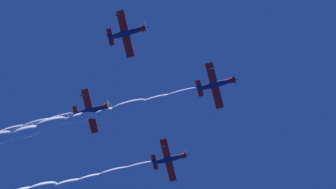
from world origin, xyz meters
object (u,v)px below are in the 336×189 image
at_px(airplane_lead, 217,84).
at_px(airplane_slot_tail, 92,110).
at_px(airplane_left_wingman, 170,159).
at_px(airplane_right_wingman, 128,33).

xyz_separation_m(airplane_lead, airplane_slot_tail, (15.24, 23.64, 1.69)).
distance_m(airplane_lead, airplane_left_wingman, 20.92).
bearing_deg(airplane_lead, airplane_right_wingman, 101.34).
xyz_separation_m(airplane_lead, airplane_left_wingman, (20.65, 3.29, 0.46)).
bearing_deg(airplane_slot_tail, airplane_left_wingman, -75.10).
bearing_deg(airplane_lead, airplane_slot_tail, 57.19).
distance_m(airplane_lead, airplane_right_wingman, 21.65).
distance_m(airplane_left_wingman, airplane_right_wingman, 30.69).
bearing_deg(airplane_lead, airplane_left_wingman, 9.04).
relative_size(airplane_lead, airplane_left_wingman, 1.00).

